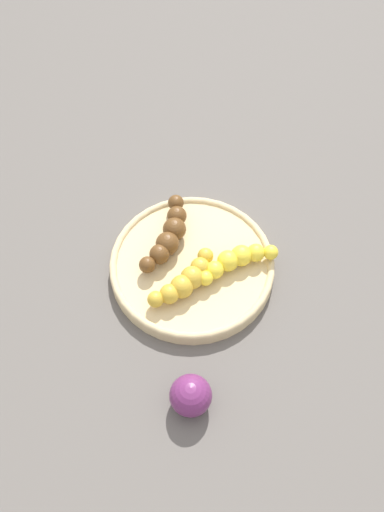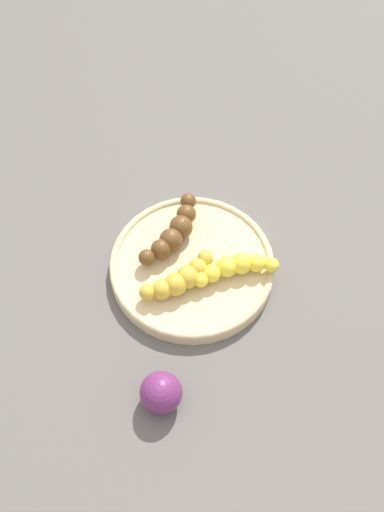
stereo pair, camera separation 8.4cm
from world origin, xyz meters
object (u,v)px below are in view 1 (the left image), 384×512
at_px(fruit_bowl, 192,266).
at_px(banana_overripe, 169,235).
at_px(banana_spotted, 185,281).
at_px(plum_purple, 191,395).
at_px(banana_yellow, 236,260).

distance_m(fruit_bowl, banana_overripe, 0.05).
xyz_separation_m(fruit_bowl, banana_overripe, (0.01, 0.05, 0.02)).
bearing_deg(fruit_bowl, banana_spotted, -161.12).
height_order(banana_overripe, plum_purple, same).
bearing_deg(banana_overripe, plum_purple, -62.74).
bearing_deg(banana_yellow, banana_overripe, 41.99).
bearing_deg(plum_purple, fruit_bowl, 32.14).
distance_m(banana_overripe, plum_purple, 0.23).
relative_size(banana_spotted, plum_purple, 2.17).
height_order(banana_spotted, plum_purple, plum_purple).
xyz_separation_m(banana_yellow, banana_overripe, (-0.02, 0.10, 0.00)).
bearing_deg(plum_purple, banana_overripe, 40.27).
distance_m(banana_spotted, plum_purple, 0.15).
xyz_separation_m(banana_yellow, plum_purple, (-0.19, -0.05, -0.01)).
relative_size(banana_overripe, plum_purple, 2.49).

